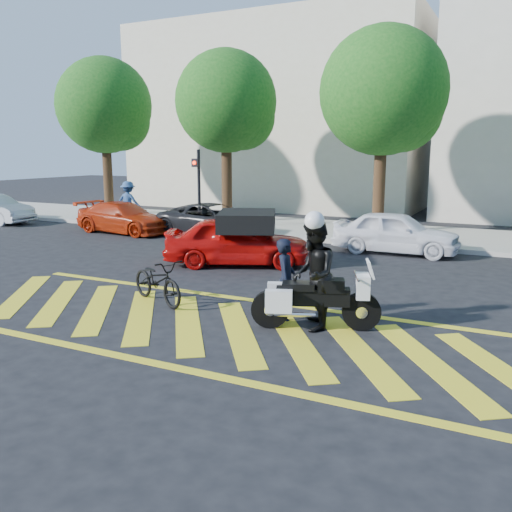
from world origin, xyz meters
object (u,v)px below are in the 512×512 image
at_px(police_motorcycle, 314,299).
at_px(parked_left, 124,218).
at_px(parked_mid_right, 396,232).
at_px(officer_bike, 286,279).
at_px(bicycle, 157,281).
at_px(red_convertible, 237,241).
at_px(parked_mid_left, 214,220).
at_px(officer_moto, 313,275).

xyz_separation_m(police_motorcycle, parked_left, (-10.69, 7.60, 0.03)).
bearing_deg(parked_left, police_motorcycle, -120.64).
bearing_deg(parked_mid_right, officer_bike, 175.84).
bearing_deg(parked_mid_right, bicycle, 156.32).
xyz_separation_m(red_convertible, parked_mid_left, (-3.27, 4.20, -0.08)).
xyz_separation_m(parked_left, parked_mid_right, (10.42, 0.43, 0.07)).
distance_m(police_motorcycle, red_convertible, 5.79).
distance_m(bicycle, red_convertible, 4.16).
relative_size(red_convertible, parked_mid_right, 1.04).
bearing_deg(parked_left, bicycle, -131.48).
bearing_deg(police_motorcycle, parked_left, 123.54).
bearing_deg(parked_mid_left, parked_left, 107.51).
bearing_deg(parked_mid_left, parked_mid_right, -90.45).
height_order(officer_moto, parked_left, officer_moto).
height_order(bicycle, parked_mid_right, parked_mid_right).
bearing_deg(bicycle, officer_moto, -68.47).
height_order(officer_bike, red_convertible, officer_bike).
distance_m(officer_bike, parked_mid_left, 10.41).
height_order(officer_moto, parked_mid_left, officer_moto).
relative_size(officer_moto, parked_mid_right, 0.51).
relative_size(police_motorcycle, parked_mid_left, 0.51).
bearing_deg(bicycle, parked_mid_left, 46.96).
height_order(bicycle, police_motorcycle, police_motorcycle).
xyz_separation_m(bicycle, parked_left, (-7.14, 7.46, 0.11)).
bearing_deg(red_convertible, parked_left, 40.49).
relative_size(police_motorcycle, officer_moto, 1.13).
relative_size(officer_bike, parked_mid_left, 0.36).
bearing_deg(bicycle, parked_mid_right, 1.07).
distance_m(officer_moto, parked_mid_left, 11.08).
bearing_deg(parked_left, parked_mid_right, -82.88).
distance_m(parked_mid_left, parked_mid_right, 6.89).
height_order(red_convertible, parked_mid_left, red_convertible).
bearing_deg(officer_moto, parked_mid_left, -161.00).
distance_m(police_motorcycle, parked_mid_left, 11.10).
xyz_separation_m(officer_bike, red_convertible, (-3.19, 3.97, -0.09)).
bearing_deg(officer_moto, parked_mid_right, 160.76).
xyz_separation_m(bicycle, officer_moto, (3.54, -0.13, 0.51)).
xyz_separation_m(officer_moto, parked_mid_left, (-7.13, 8.48, -0.38)).
xyz_separation_m(officer_bike, parked_left, (-10.00, 7.28, -0.19)).
relative_size(bicycle, parked_mid_right, 0.47).
relative_size(officer_bike, officer_moto, 0.79).
distance_m(officer_moto, parked_left, 13.10).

